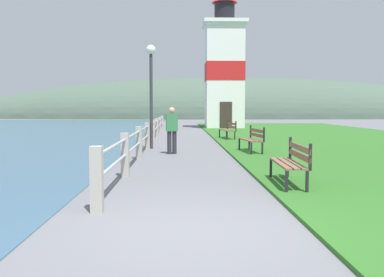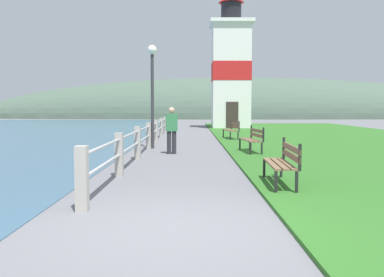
# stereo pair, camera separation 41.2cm
# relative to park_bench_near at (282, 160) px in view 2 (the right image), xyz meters

# --- Properties ---
(ground_plane) EXTENTS (160.00, 160.00, 0.00)m
(ground_plane) POSITION_rel_park_bench_near_xyz_m (-2.08, -3.01, -0.54)
(ground_plane) COLOR slate
(grass_verge) EXTENTS (12.00, 42.80, 0.06)m
(grass_verge) POSITION_rel_park_bench_near_xyz_m (5.43, 11.26, -0.51)
(grass_verge) COLOR #2D6623
(grass_verge) RESTS_ON ground_plane
(seawall_railing) EXTENTS (0.18, 23.43, 1.01)m
(seawall_railing) POSITION_rel_park_bench_near_xyz_m (-3.49, 9.62, 0.04)
(seawall_railing) COLOR #A8A399
(seawall_railing) RESTS_ON ground_plane
(park_bench_near) EXTENTS (0.55, 1.77, 0.94)m
(park_bench_near) POSITION_rel_park_bench_near_xyz_m (0.00, 0.00, 0.00)
(park_bench_near) COLOR brown
(park_bench_near) RESTS_ON ground_plane
(park_bench_midway) EXTENTS (0.64, 1.77, 0.94)m
(park_bench_midway) POSITION_rel_park_bench_near_xyz_m (0.28, 6.23, -0.00)
(park_bench_midway) COLOR brown
(park_bench_midway) RESTS_ON ground_plane
(park_bench_far) EXTENTS (0.68, 1.89, 0.94)m
(park_bench_far) POSITION_rel_park_bench_near_xyz_m (0.16, 12.61, 0.00)
(park_bench_far) COLOR brown
(park_bench_far) RESTS_ON ground_plane
(lighthouse) EXTENTS (3.22, 3.22, 10.23)m
(lighthouse) POSITION_rel_park_bench_near_xyz_m (1.13, 24.36, 3.94)
(lighthouse) COLOR white
(lighthouse) RESTS_ON ground_plane
(person_strolling) EXTENTS (0.41, 0.26, 1.60)m
(person_strolling) POSITION_rel_park_bench_near_xyz_m (-2.52, 6.13, 0.33)
(person_strolling) COLOR #28282D
(person_strolling) RESTS_ON ground_plane
(lamp_post) EXTENTS (0.36, 0.36, 3.96)m
(lamp_post) POSITION_rel_park_bench_near_xyz_m (-3.34, 8.06, 2.20)
(lamp_post) COLOR #333338
(lamp_post) RESTS_ON ground_plane
(distant_hillside) EXTENTS (80.00, 16.00, 12.00)m
(distant_hillside) POSITION_rel_park_bench_near_xyz_m (5.92, 55.52, -0.54)
(distant_hillside) COLOR #475B4C
(distant_hillside) RESTS_ON ground_plane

